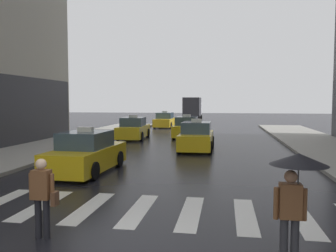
{
  "coord_description": "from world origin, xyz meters",
  "views": [
    {
      "loc": [
        2.17,
        -5.56,
        2.8
      ],
      "look_at": [
        -0.06,
        8.0,
        1.83
      ],
      "focal_mm": 37.02,
      "sensor_mm": 36.0,
      "label": 1
    }
  ],
  "objects_px": {
    "pedestrian_with_handbag": "(42,193)",
    "taxi_third": "(133,129)",
    "box_truck": "(193,108)",
    "taxi_second": "(197,137)",
    "taxi_fifth": "(165,121)",
    "taxi_fourth": "(187,128)",
    "taxi_lead": "(87,154)",
    "pedestrian_with_umbrella": "(296,178)"
  },
  "relations": [
    {
      "from": "taxi_third",
      "to": "pedestrian_with_umbrella",
      "type": "bearing_deg",
      "value": -67.47
    },
    {
      "from": "taxi_fourth",
      "to": "box_truck",
      "type": "bearing_deg",
      "value": 93.93
    },
    {
      "from": "taxi_second",
      "to": "taxi_fifth",
      "type": "xyz_separation_m",
      "value": [
        -4.79,
        16.83,
        0.0
      ]
    },
    {
      "from": "taxi_lead",
      "to": "pedestrian_with_handbag",
      "type": "xyz_separation_m",
      "value": [
        1.76,
        -6.55,
        0.21
      ]
    },
    {
      "from": "taxi_fourth",
      "to": "taxi_lead",
      "type": "bearing_deg",
      "value": -99.95
    },
    {
      "from": "taxi_fifth",
      "to": "pedestrian_with_handbag",
      "type": "relative_size",
      "value": 2.77
    },
    {
      "from": "taxi_lead",
      "to": "taxi_third",
      "type": "height_order",
      "value": "same"
    },
    {
      "from": "taxi_fourth",
      "to": "taxi_fifth",
      "type": "distance_m",
      "value": 10.51
    },
    {
      "from": "pedestrian_with_umbrella",
      "to": "pedestrian_with_handbag",
      "type": "distance_m",
      "value": 4.89
    },
    {
      "from": "taxi_fifth",
      "to": "taxi_fourth",
      "type": "bearing_deg",
      "value": -70.82
    },
    {
      "from": "taxi_fourth",
      "to": "taxi_fifth",
      "type": "relative_size",
      "value": 0.99
    },
    {
      "from": "taxi_second",
      "to": "taxi_third",
      "type": "height_order",
      "value": "same"
    },
    {
      "from": "taxi_second",
      "to": "taxi_lead",
      "type": "bearing_deg",
      "value": -117.97
    },
    {
      "from": "taxi_fourth",
      "to": "taxi_third",
      "type": "bearing_deg",
      "value": -155.1
    },
    {
      "from": "taxi_lead",
      "to": "taxi_fifth",
      "type": "distance_m",
      "value": 24.01
    },
    {
      "from": "taxi_third",
      "to": "taxi_fifth",
      "type": "distance_m",
      "value": 11.72
    },
    {
      "from": "taxi_fifth",
      "to": "pedestrian_with_handbag",
      "type": "distance_m",
      "value": 30.66
    },
    {
      "from": "taxi_second",
      "to": "pedestrian_with_umbrella",
      "type": "height_order",
      "value": "pedestrian_with_umbrella"
    },
    {
      "from": "pedestrian_with_handbag",
      "to": "taxi_third",
      "type": "bearing_deg",
      "value": 99.46
    },
    {
      "from": "box_truck",
      "to": "taxi_second",
      "type": "bearing_deg",
      "value": -84.33
    },
    {
      "from": "taxi_second",
      "to": "taxi_third",
      "type": "bearing_deg",
      "value": 135.31
    },
    {
      "from": "taxi_lead",
      "to": "box_truck",
      "type": "height_order",
      "value": "box_truck"
    },
    {
      "from": "taxi_lead",
      "to": "taxi_second",
      "type": "bearing_deg",
      "value": 62.03
    },
    {
      "from": "taxi_fifth",
      "to": "pedestrian_with_umbrella",
      "type": "bearing_deg",
      "value": -76.22
    },
    {
      "from": "taxi_lead",
      "to": "pedestrian_with_umbrella",
      "type": "relative_size",
      "value": 2.37
    },
    {
      "from": "taxi_fifth",
      "to": "box_truck",
      "type": "xyz_separation_m",
      "value": [
        1.99,
        11.36,
        1.13
      ]
    },
    {
      "from": "taxi_third",
      "to": "pedestrian_with_handbag",
      "type": "relative_size",
      "value": 2.8
    },
    {
      "from": "taxi_fifth",
      "to": "pedestrian_with_umbrella",
      "type": "xyz_separation_m",
      "value": [
        7.59,
        -30.94,
        0.79
      ]
    },
    {
      "from": "pedestrian_with_handbag",
      "to": "taxi_second",
      "type": "bearing_deg",
      "value": 81.53
    },
    {
      "from": "taxi_second",
      "to": "taxi_fourth",
      "type": "relative_size",
      "value": 1.0
    },
    {
      "from": "taxi_third",
      "to": "taxi_fourth",
      "type": "relative_size",
      "value": 1.02
    },
    {
      "from": "taxi_second",
      "to": "box_truck",
      "type": "bearing_deg",
      "value": 95.67
    },
    {
      "from": "taxi_fifth",
      "to": "box_truck",
      "type": "relative_size",
      "value": 0.6
    },
    {
      "from": "taxi_third",
      "to": "pedestrian_with_handbag",
      "type": "height_order",
      "value": "taxi_third"
    },
    {
      "from": "taxi_fourth",
      "to": "pedestrian_with_handbag",
      "type": "height_order",
      "value": "taxi_fourth"
    },
    {
      "from": "taxi_second",
      "to": "box_truck",
      "type": "xyz_separation_m",
      "value": [
        -2.8,
        28.19,
        1.13
      ]
    },
    {
      "from": "taxi_second",
      "to": "box_truck",
      "type": "relative_size",
      "value": 0.6
    },
    {
      "from": "taxi_fifth",
      "to": "taxi_third",
      "type": "bearing_deg",
      "value": -91.91
    },
    {
      "from": "taxi_second",
      "to": "taxi_fourth",
      "type": "xyz_separation_m",
      "value": [
        -1.33,
        6.91,
        0.0
      ]
    },
    {
      "from": "taxi_third",
      "to": "pedestrian_with_handbag",
      "type": "xyz_separation_m",
      "value": [
        3.14,
        -18.83,
        0.21
      ]
    },
    {
      "from": "box_truck",
      "to": "pedestrian_with_handbag",
      "type": "height_order",
      "value": "box_truck"
    },
    {
      "from": "box_truck",
      "to": "taxi_fourth",
      "type": "bearing_deg",
      "value": -86.07
    }
  ]
}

